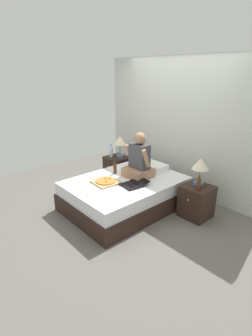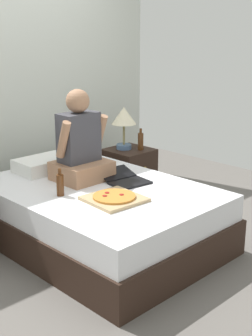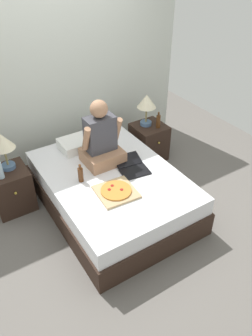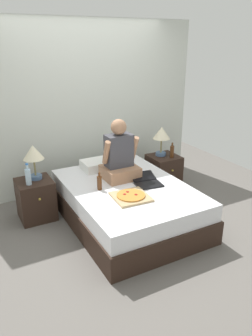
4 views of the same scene
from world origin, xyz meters
TOP-DOWN VIEW (x-y plane):
  - ground_plane at (0.00, 0.00)m, footprint 5.64×5.64m
  - wall_back at (0.00, 1.34)m, footprint 3.64×0.12m
  - bed at (0.00, 0.00)m, footprint 1.42×1.96m
  - nightstand_left at (-1.00, 0.64)m, footprint 0.44×0.47m
  - lamp_on_left_nightstand at (-0.96, 0.69)m, footprint 0.26×0.26m
  - water_bottle at (-1.08, 0.55)m, footprint 0.07×0.07m
  - nightstand_right at (1.00, 0.64)m, footprint 0.44×0.47m
  - lamp_on_right_nightstand at (0.97, 0.69)m, footprint 0.26×0.26m
  - beer_bottle at (1.07, 0.54)m, footprint 0.06×0.06m
  - pillow at (-0.04, 0.70)m, footprint 0.52×0.34m
  - person_seated at (0.04, 0.27)m, footprint 0.47×0.40m
  - laptop at (0.25, -0.06)m, footprint 0.37×0.45m
  - pizza_box at (-0.12, -0.32)m, footprint 0.43×0.43m
  - beer_bottle_on_bed at (-0.35, 0.06)m, footprint 0.06×0.06m

SIDE VIEW (x-z plane):
  - ground_plane at x=0.00m, z-range 0.00..0.00m
  - bed at x=0.00m, z-range 0.00..0.50m
  - nightstand_left at x=-1.00m, z-range 0.00..0.53m
  - nightstand_right at x=1.00m, z-range 0.00..0.53m
  - pizza_box at x=-0.12m, z-range 0.50..0.54m
  - laptop at x=0.25m, z-range 0.49..0.56m
  - pillow at x=-0.04m, z-range 0.50..0.62m
  - beer_bottle_on_bed at x=-0.35m, z-range 0.49..0.71m
  - beer_bottle at x=1.07m, z-range 0.51..0.74m
  - water_bottle at x=-1.08m, z-range 0.50..0.78m
  - person_seated at x=0.04m, z-range 0.40..1.18m
  - lamp_on_left_nightstand at x=-0.96m, z-range 0.63..1.08m
  - lamp_on_right_nightstand at x=0.97m, z-range 0.63..1.08m
  - wall_back at x=0.00m, z-range 0.00..2.50m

